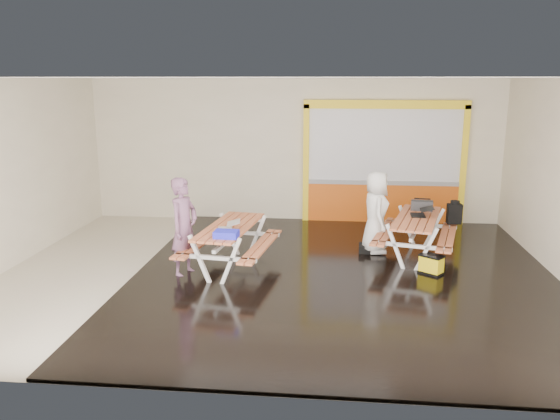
# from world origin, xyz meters

# --- Properties ---
(room) EXTENTS (10.02, 8.02, 3.52)m
(room) POSITION_xyz_m (0.00, 0.00, 1.75)
(room) COLOR beige
(room) RESTS_ON ground
(deck) EXTENTS (7.50, 7.98, 0.05)m
(deck) POSITION_xyz_m (1.25, 0.00, 0.03)
(deck) COLOR black
(deck) RESTS_ON room
(kiosk) EXTENTS (3.88, 0.16, 3.00)m
(kiosk) POSITION_xyz_m (2.20, 3.93, 1.44)
(kiosk) COLOR #D15612
(kiosk) RESTS_ON room
(picnic_table_left) EXTENTS (1.72, 2.32, 0.86)m
(picnic_table_left) POSITION_xyz_m (-0.85, 0.15, 0.66)
(picnic_table_left) COLOR #B35E37
(picnic_table_left) RESTS_ON deck
(picnic_table_right) EXTENTS (1.93, 2.43, 0.86)m
(picnic_table_right) POSITION_xyz_m (2.66, 1.20, 0.65)
(picnic_table_right) COLOR #B35E37
(picnic_table_right) RESTS_ON deck
(person_left) EXTENTS (0.63, 0.77, 1.80)m
(person_left) POSITION_xyz_m (-1.61, -0.21, 0.90)
(person_left) COLOR #764D6A
(person_left) RESTS_ON deck
(person_right) EXTENTS (0.60, 0.85, 1.64)m
(person_right) POSITION_xyz_m (1.88, 1.37, 0.89)
(person_right) COLOR white
(person_right) RESTS_ON deck
(laptop_left) EXTENTS (0.45, 0.42, 0.17)m
(laptop_left) POSITION_xyz_m (-0.83, -0.14, 0.91)
(laptop_left) COLOR silver
(laptop_left) RESTS_ON picnic_table_left
(laptop_right) EXTENTS (0.44, 0.39, 0.18)m
(laptop_right) POSITION_xyz_m (2.75, 1.30, 0.91)
(laptop_right) COLOR black
(laptop_right) RESTS_ON picnic_table_right
(blue_pouch) EXTENTS (0.42, 0.31, 0.12)m
(blue_pouch) POSITION_xyz_m (-0.76, -0.62, 0.92)
(blue_pouch) COLOR #2225D9
(blue_pouch) RESTS_ON picnic_table_left
(toolbox) EXTENTS (0.46, 0.28, 0.25)m
(toolbox) POSITION_xyz_m (2.84, 1.80, 0.95)
(toolbox) COLOR black
(toolbox) RESTS_ON picnic_table_right
(backpack) EXTENTS (0.30, 0.21, 0.48)m
(backpack) POSITION_xyz_m (3.54, 1.98, 0.78)
(backpack) COLOR black
(backpack) RESTS_ON picnic_table_right
(dark_case) EXTENTS (0.45, 0.35, 0.16)m
(dark_case) POSITION_xyz_m (1.78, 1.38, 0.13)
(dark_case) COLOR black
(dark_case) RESTS_ON deck
(fluke_bag) EXTENTS (0.48, 0.46, 0.35)m
(fluke_bag) POSITION_xyz_m (2.82, 0.20, 0.22)
(fluke_bag) COLOR black
(fluke_bag) RESTS_ON deck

